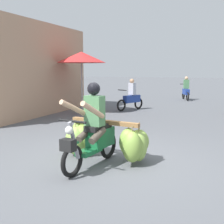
# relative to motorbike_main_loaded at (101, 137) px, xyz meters

# --- Properties ---
(ground_plane) EXTENTS (120.00, 120.00, 0.00)m
(ground_plane) POSITION_rel_motorbike_main_loaded_xyz_m (0.19, 0.06, -0.47)
(ground_plane) COLOR #56595E
(motorbike_main_loaded) EXTENTS (1.87, 1.89, 1.58)m
(motorbike_main_loaded) POSITION_rel_motorbike_main_loaded_xyz_m (0.00, 0.00, 0.00)
(motorbike_main_loaded) COLOR black
(motorbike_main_loaded) RESTS_ON ground
(motorbike_distant_ahead_right) EXTENTS (0.74, 1.55, 1.40)m
(motorbike_distant_ahead_right) POSITION_rel_motorbike_main_loaded_xyz_m (-0.00, 12.33, 0.09)
(motorbike_distant_ahead_right) COLOR black
(motorbike_distant_ahead_right) RESTS_ON ground
(motorbike_distant_far_ahead) EXTENTS (0.84, 1.50, 1.40)m
(motorbike_distant_far_ahead) POSITION_rel_motorbike_main_loaded_xyz_m (-1.69, 7.10, 0.09)
(motorbike_distant_far_ahead) COLOR black
(motorbike_distant_far_ahead) RESTS_ON ground
(shopfront_building) EXTENTS (3.04, 6.56, 3.60)m
(shopfront_building) POSITION_rel_motorbike_main_loaded_xyz_m (-5.83, 4.50, 1.33)
(shopfront_building) COLOR tan
(shopfront_building) RESTS_ON ground
(market_umbrella_near_shop) EXTENTS (2.01, 2.01, 2.53)m
(market_umbrella_near_shop) POSITION_rel_motorbike_main_loaded_xyz_m (-3.34, 5.51, 1.83)
(market_umbrella_near_shop) COLOR #99999E
(market_umbrella_near_shop) RESTS_ON ground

